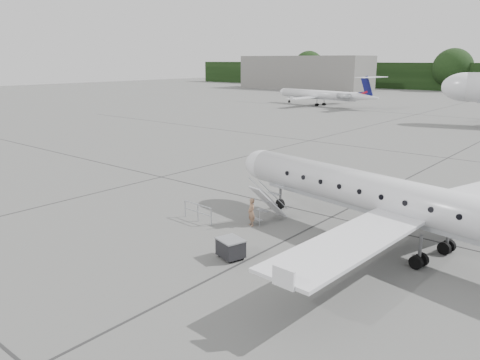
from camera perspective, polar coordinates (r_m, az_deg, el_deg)
The scene contains 8 objects.
ground at distance 20.78m, azimuth 9.87°, elevation -11.18°, with size 320.00×320.00×0.00m, color #5F5F5C.
terminal_building at distance 149.17m, azimuth 7.94°, elevation 12.84°, with size 40.00×14.00×10.00m, color slate.
main_regional_jet at distance 22.85m, azimuth 21.14°, elevation -0.43°, with size 26.74×19.25×6.86m, color silver, non-canonical shape.
airstair at distance 26.48m, azimuth 3.47°, elevation -2.78°, with size 0.85×2.22×2.15m, color silver, non-canonical shape.
passenger at distance 25.76m, azimuth 1.41°, elevation -3.94°, with size 0.57×0.38×1.57m, color #8B654C.
safety_railing at distance 26.65m, azimuth -5.16°, elevation -4.00°, with size 2.20×0.08×1.00m, color #999CA1, non-canonical shape.
baggage_cart at distance 21.74m, azimuth -1.14°, elevation -8.30°, with size 1.17×0.94×1.01m, color black, non-canonical shape.
bg_regional_left at distance 95.69m, azimuth 9.46°, elevation 10.75°, with size 23.00×16.56×6.03m, color silver, non-canonical shape.
Camera 1 is at (9.11, -16.41, 8.92)m, focal length 35.00 mm.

